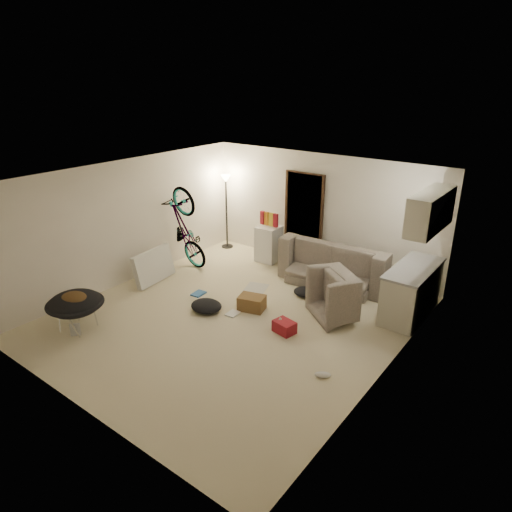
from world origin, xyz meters
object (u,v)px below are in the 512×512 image
Objects in this scene: mini_fridge at (268,244)px; drink_case_a at (252,303)px; armchair at (349,299)px; saucer_chair at (76,308)px; tv_box at (154,266)px; floor_lamp at (226,196)px; drink_case_b at (284,327)px; juicer at (280,324)px; kitchen_counter at (411,292)px; bicycle at (186,246)px; sofa at (336,267)px.

drink_case_a is (1.14, -2.11, -0.28)m from mini_fridge.
armchair is 4.68m from saucer_chair.
mini_fridge is 2.66m from tv_box.
drink_case_b is at bearing -36.55° from floor_lamp.
kitchen_counter is at bearing 50.08° from juicer.
drink_case_a is 1.32× the size of drink_case_b.
bicycle reaches higher than drink_case_a.
mini_fridge is at bearing 102.42° from drink_case_a.
floor_lamp reaches higher than drink_case_a.
bicycle is 1.86× the size of tv_box.
drink_case_b is (-0.58, -1.18, -0.21)m from armchair.
kitchen_counter is at bearing 17.51° from drink_case_a.
juicer is at bearing -37.12° from floor_lamp.
drink_case_b is (3.39, -2.51, -1.21)m from floor_lamp.
kitchen_counter is 4.81m from bicycle.
armchair is 4.03m from tv_box.
floor_lamp reaches higher than sofa.
juicer is (3.19, -0.04, -0.24)m from tv_box.
juicer is (3.29, -2.49, -1.21)m from floor_lamp.
bicycle reaches higher than kitchen_counter.
drink_case_b is (2.06, -2.41, -0.31)m from mini_fridge.
sofa is 1.41m from armchair.
tv_box is at bearing 169.92° from drink_case_a.
sofa is at bearing 94.08° from juicer.
drink_case_a is at bearing -101.81° from bicycle.
saucer_chair is at bearing -143.45° from juicer.
tv_box is (0.10, -2.45, -0.97)m from floor_lamp.
drink_case_a is (-2.36, -1.56, -0.31)m from kitchen_counter.
bicycle is 2.50m from drink_case_a.
floor_lamp is 1.21× the size of kitchen_counter.
tv_box is 2.21× the size of drink_case_a.
kitchen_counter is 2.85m from drink_case_a.
sofa is at bearing -62.00° from bicycle.
sofa is at bearing 55.95° from drink_case_a.
sofa is at bearing 107.84° from drink_case_b.
saucer_chair is at bearing -133.42° from drink_case_b.
floor_lamp is 4.39m from drink_case_b.
floor_lamp reaches higher than drink_case_b.
saucer_chair is at bearing 79.82° from armchair.
floor_lamp reaches higher than tv_box.
bicycle is 1.88m from mini_fridge.
drink_case_b is (3.29, -0.06, -0.24)m from tv_box.
bicycle is 3.36m from juicer.
sofa is (3.13, -0.20, -0.98)m from floor_lamp.
juicer is (-0.10, 0.02, -0.00)m from drink_case_b.
kitchen_counter is at bearing 161.38° from sofa.
mini_fridge is 3.19m from drink_case_b.
kitchen_counter reaches higher than drink_case_b.
juicer is (-1.54, -1.84, -0.34)m from kitchen_counter.
drink_case_a is at bearing 173.06° from drink_case_b.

